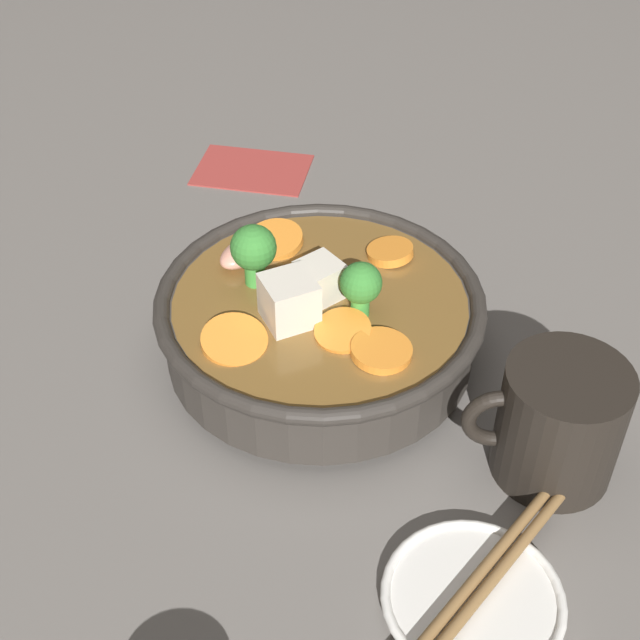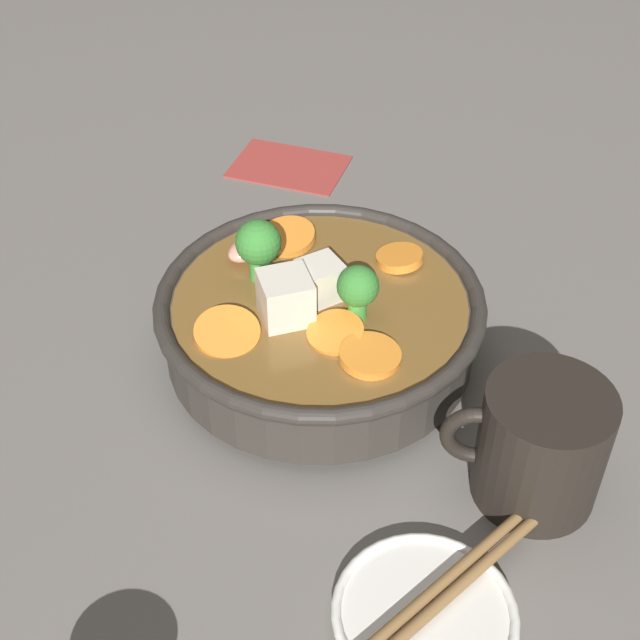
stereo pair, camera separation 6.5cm
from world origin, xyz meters
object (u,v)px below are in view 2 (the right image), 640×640
stirfry_bowl (319,318)px  chopsticks_pair (426,607)px  side_saucer (424,616)px  dark_mug (539,445)px

stirfry_bowl → chopsticks_pair: (-0.09, 0.21, -0.02)m
side_saucer → chopsticks_pair: (0.00, 0.00, 0.01)m
stirfry_bowl → dark_mug: (-0.15, 0.11, 0.00)m
dark_mug → chopsticks_pair: size_ratio=0.63×
chopsticks_pair → dark_mug: bearing=-122.2°
stirfry_bowl → dark_mug: stirfry_bowl is taller
stirfry_bowl → side_saucer: size_ratio=2.23×
side_saucer → chopsticks_pair: bearing=63.4°
stirfry_bowl → dark_mug: bearing=144.4°
stirfry_bowl → side_saucer: (-0.09, 0.21, -0.03)m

